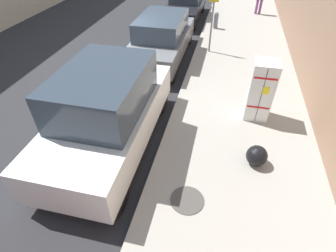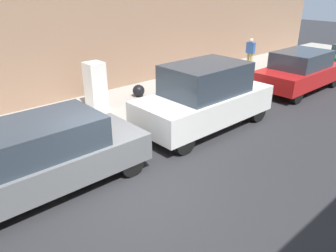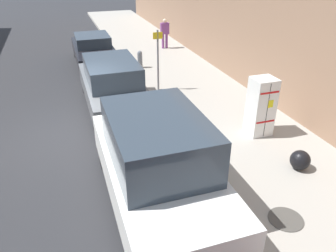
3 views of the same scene
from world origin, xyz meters
The scene contains 11 objects.
ground_plane centered at (0.00, 0.00, 0.00)m, with size 80.00×80.00×0.00m, color #28282B.
sidewalk_slab centered at (-4.60, 0.00, 0.09)m, with size 3.94×44.00×0.18m, color #9E998E.
discarded_refrigerator centered at (-5.01, 2.02, 1.02)m, with size 0.65×0.63×1.69m.
manhole_cover centered at (-3.60, 5.33, 0.18)m, with size 0.70×0.70×0.02m, color #47443F.
street_sign_post centered at (-3.22, -2.21, 1.46)m, with size 0.36×0.07×2.28m.
fire_hydrant centered at (-3.23, -5.10, 0.58)m, with size 0.22×0.22×0.79m.
trash_bag centered at (-4.98, 3.93, 0.42)m, with size 0.49×0.49×0.49m, color black.
pedestrian_walking_far centered at (-5.38, -8.06, 1.08)m, with size 0.46×0.22×1.58m.
parked_sedan_dark centered at (-1.36, -6.83, 0.74)m, with size 1.80×4.55×1.41m.
parked_suv_gray centered at (-1.36, -1.45, 0.88)m, with size 1.89×4.72×1.72m.
parked_van_white centered at (-1.36, 3.90, 1.07)m, with size 2.03×4.78×2.15m.
Camera 3 is at (0.19, 9.24, 4.92)m, focal length 35.00 mm.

